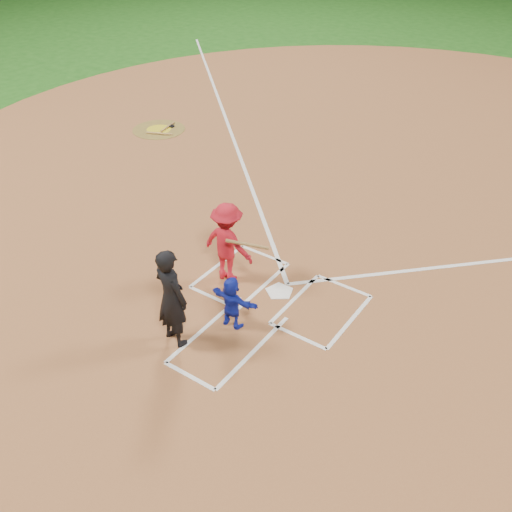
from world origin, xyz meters
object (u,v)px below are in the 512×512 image
Objects in this scene: umpire at (171,298)px; batter_at_plate at (228,243)px; catcher at (232,302)px; home_plate at (279,291)px; on_deck_circle at (159,129)px.

umpire reaches higher than batter_at_plate.
catcher is at bearing -50.20° from batter_at_plate.
home_plate is 0.35× the size of on_deck_circle.
catcher reaches higher than home_plate.
home_plate is at bearing 10.18° from batter_at_plate.
batter_at_plate is (-1.13, -0.20, 0.86)m from home_plate.
on_deck_circle is at bearing -35.37° from umpire.
batter_at_plate is (6.70, -5.12, 0.87)m from on_deck_circle.
catcher is (7.64, -6.25, 0.53)m from on_deck_circle.
umpire is at bearing 70.53° from home_plate.
catcher is 0.55× the size of umpire.
catcher is 1.18m from umpire.
home_plate is 1.45m from catcher.
umpire reaches higher than catcher.
home_plate reaches higher than on_deck_circle.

